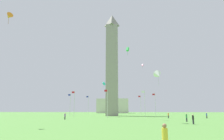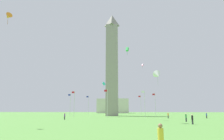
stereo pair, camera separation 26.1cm
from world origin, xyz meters
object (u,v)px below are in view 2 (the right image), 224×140
at_px(flagpole_s, 155,104).
at_px(kite_green_box, 127,49).
at_px(flagpole_se, 145,102).
at_px(person_black_shirt, 192,119).
at_px(person_green_shirt, 186,117).
at_px(kite_orange_delta, 8,16).
at_px(flagpole_sw, 141,104).
at_px(flagpole_n, 70,104).
at_px(flagpole_w, 115,105).
at_px(kite_pink_box, 143,65).
at_px(person_blue_shirt, 207,115).
at_px(kite_cyan_box, 104,84).
at_px(flagpole_ne, 74,103).
at_px(person_orange_shirt, 168,115).
at_px(flagpole_nw, 88,104).
at_px(person_purple_shirt, 65,116).
at_px(flagpole_e, 107,102).
at_px(obelisk_monument, 112,63).
at_px(kite_white_delta, 158,75).
at_px(distant_building, 113,106).

height_order(flagpole_s, kite_green_box, kite_green_box).
xyz_separation_m(flagpole_se, person_black_shirt, (-5.67, 34.06, -4.10)).
height_order(person_green_shirt, kite_orange_delta, kite_orange_delta).
distance_m(person_green_shirt, kite_orange_delta, 39.19).
distance_m(flagpole_sw, person_black_shirt, 59.48).
distance_m(flagpole_n, flagpole_se, 32.67).
relative_size(flagpole_w, kite_pink_box, 5.38).
distance_m(person_blue_shirt, kite_pink_box, 30.33).
distance_m(flagpole_s, kite_cyan_box, 24.95).
bearing_deg(kite_cyan_box, person_black_shirt, 121.60).
bearing_deg(kite_orange_delta, flagpole_sw, -111.01).
bearing_deg(kite_pink_box, flagpole_sw, -89.26).
height_order(flagpole_ne, person_orange_shirt, flagpole_ne).
bearing_deg(kite_pink_box, person_black_shirt, 97.47).
distance_m(flagpole_nw, kite_pink_box, 34.19).
bearing_deg(flagpole_se, kite_orange_delta, 58.29).
relative_size(flagpole_se, person_purple_shirt, 5.53).
relative_size(flagpole_e, flagpole_sw, 1.00).
xyz_separation_m(person_blue_shirt, kite_green_box, (22.74, 9.87, 17.74)).
bearing_deg(person_black_shirt, obelisk_monument, 4.13).
distance_m(flagpole_ne, kite_pink_box, 30.28).
bearing_deg(kite_green_box, person_green_shirt, 147.80).
xyz_separation_m(obelisk_monument, flagpole_s, (-17.63, 0.00, -17.30)).
relative_size(obelisk_monument, person_purple_shirt, 26.98).
height_order(flagpole_n, kite_green_box, kite_green_box).
bearing_deg(flagpole_ne, flagpole_e, 157.50).
xyz_separation_m(person_green_shirt, kite_cyan_box, (20.69, -24.40, 10.56)).
relative_size(flagpole_sw, kite_white_delta, 2.92).
bearing_deg(person_purple_shirt, kite_green_box, -75.96).
height_order(kite_white_delta, kite_cyan_box, kite_cyan_box).
xyz_separation_m(flagpole_w, person_black_shirt, (-18.17, 64.24, -4.10)).
bearing_deg(flagpole_n, person_purple_shirt, 104.54).
height_order(flagpole_se, flagpole_sw, same).
bearing_deg(person_purple_shirt, distant_building, 9.69).
bearing_deg(person_blue_shirt, person_orange_shirt, 16.25).
distance_m(person_black_shirt, kite_white_delta, 10.39).
height_order(flagpole_n, flagpole_nw, same).
height_order(flagpole_s, distant_building, distant_building).
relative_size(flagpole_e, person_purple_shirt, 5.53).
bearing_deg(kite_orange_delta, kite_pink_box, -117.81).
height_order(flagpole_sw, flagpole_nw, same).
xyz_separation_m(flagpole_sw, flagpole_nw, (25.01, -0.00, 0.00)).
relative_size(flagpole_n, flagpole_s, 1.00).
relative_size(person_orange_shirt, person_green_shirt, 0.95).
relative_size(flagpole_nw, person_purple_shirt, 5.53).
relative_size(person_blue_shirt, kite_white_delta, 0.55).
bearing_deg(flagpole_sw, kite_green_box, 82.78).
distance_m(flagpole_e, person_blue_shirt, 30.22).
height_order(flagpole_e, person_black_shirt, flagpole_e).
height_order(flagpole_sw, person_green_shirt, flagpole_sw).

